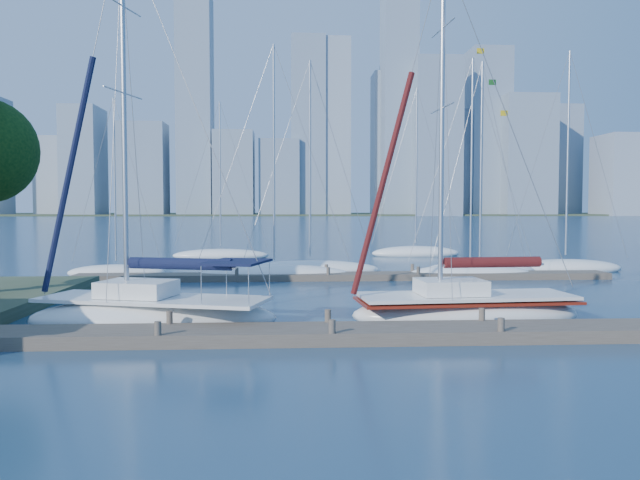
{
  "coord_description": "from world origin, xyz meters",
  "views": [
    {
      "loc": [
        -1.35,
        -18.78,
        4.06
      ],
      "look_at": [
        -0.08,
        4.0,
        2.86
      ],
      "focal_mm": 35.0,
      "sensor_mm": 36.0,
      "label": 1
    }
  ],
  "objects": [
    {
      "name": "bg_boat_3",
      "position": [
        9.31,
        16.51,
        0.26
      ],
      "size": [
        7.3,
        2.45,
        12.88
      ],
      "rotation": [
        0.0,
        0.0,
        -0.03
      ],
      "color": "white",
      "rests_on": "ground"
    },
    {
      "name": "bg_boat_5",
      "position": [
        16.29,
        19.42,
        0.29
      ],
      "size": [
        7.58,
        4.08,
        14.12
      ],
      "rotation": [
        0.0,
        0.0,
        -0.25
      ],
      "color": "white",
      "rests_on": "ground"
    },
    {
      "name": "bg_boat_6",
      "position": [
        -6.53,
        31.42,
        0.25
      ],
      "size": [
        7.94,
        3.53,
        12.78
      ],
      "rotation": [
        0.0,
        0.0,
        -0.18
      ],
      "color": "white",
      "rests_on": "ground"
    },
    {
      "name": "far_dock",
      "position": [
        2.0,
        16.0,
        0.18
      ],
      "size": [
        30.0,
        1.8,
        0.36
      ],
      "primitive_type": "cube",
      "color": "#4B4337",
      "rests_on": "ground"
    },
    {
      "name": "skyline",
      "position": [
        23.86,
        290.26,
        34.78
      ],
      "size": [
        503.08,
        51.31,
        112.27
      ],
      "color": "#7D92A1",
      "rests_on": "ground"
    },
    {
      "name": "near_dock",
      "position": [
        0.0,
        0.0,
        0.2
      ],
      "size": [
        26.0,
        2.0,
        0.4
      ],
      "primitive_type": "cube",
      "color": "#4B4337",
      "rests_on": "ground"
    },
    {
      "name": "sailboat_maroon",
      "position": [
        5.05,
        2.96,
        1.07
      ],
      "size": [
        8.33,
        3.28,
        13.46
      ],
      "rotation": [
        0.0,
        0.0,
        0.08
      ],
      "color": "white",
      "rests_on": "ground"
    },
    {
      "name": "ground",
      "position": [
        0.0,
        0.0,
        0.0
      ],
      "size": [
        700.0,
        700.0,
        0.0
      ],
      "primitive_type": "plane",
      "color": "navy",
      "rests_on": "ground"
    },
    {
      "name": "bg_boat_7",
      "position": [
        9.55,
        32.66,
        0.3
      ],
      "size": [
        7.48,
        2.72,
        14.33
      ],
      "rotation": [
        0.0,
        0.0,
        -0.04
      ],
      "color": "white",
      "rests_on": "ground"
    },
    {
      "name": "bg_boat_0",
      "position": [
        -11.37,
        18.62,
        0.23
      ],
      "size": [
        6.04,
        3.24,
        10.76
      ],
      "rotation": [
        0.0,
        0.0,
        -0.23
      ],
      "color": "white",
      "rests_on": "ground"
    },
    {
      "name": "bg_boat_1",
      "position": [
        -1.98,
        16.75,
        0.27
      ],
      "size": [
        8.66,
        2.34,
        13.58
      ],
      "rotation": [
        0.0,
        0.0,
        0.0
      ],
      "color": "white",
      "rests_on": "ground"
    },
    {
      "name": "bg_boat_4",
      "position": [
        10.5,
        18.51,
        0.28
      ],
      "size": [
        7.17,
        4.33,
        13.19
      ],
      "rotation": [
        0.0,
        0.0,
        0.32
      ],
      "color": "white",
      "rests_on": "ground"
    },
    {
      "name": "far_shore",
      "position": [
        0.0,
        320.0,
        0.0
      ],
      "size": [
        800.0,
        100.0,
        1.5
      ],
      "primitive_type": "cube",
      "color": "#38472D",
      "rests_on": "ground"
    },
    {
      "name": "sailboat_navy",
      "position": [
        -5.86,
        2.61,
        1.13
      ],
      "size": [
        8.82,
        4.9,
        14.2
      ],
      "rotation": [
        0.0,
        0.0,
        -0.27
      ],
      "color": "white",
      "rests_on": "ground"
    },
    {
      "name": "bg_boat_2",
      "position": [
        0.15,
        19.02,
        0.28
      ],
      "size": [
        8.86,
        5.68,
        13.24
      ],
      "rotation": [
        0.0,
        0.0,
        0.41
      ],
      "color": "white",
      "rests_on": "ground"
    }
  ]
}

